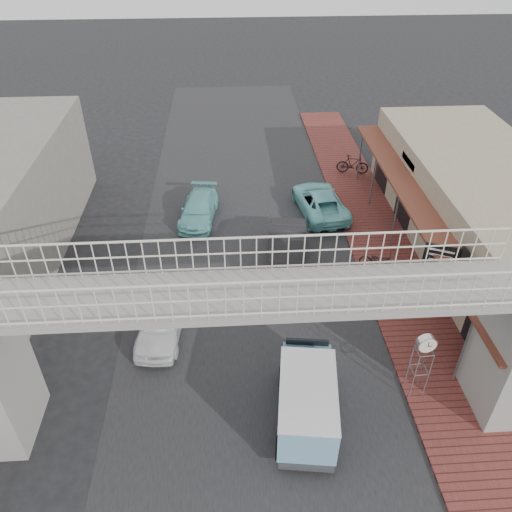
{
  "coord_description": "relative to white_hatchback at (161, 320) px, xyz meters",
  "views": [
    {
      "loc": [
        -0.7,
        -14.07,
        13.79
      ],
      "look_at": [
        0.32,
        2.3,
        1.8
      ],
      "focal_mm": 35.0,
      "sensor_mm": 36.0,
      "label": 1
    }
  ],
  "objects": [
    {
      "name": "footbridge",
      "position": [
        3.43,
        -3.98,
        2.51
      ],
      "size": [
        16.4,
        2.4,
        6.34
      ],
      "color": "gray",
      "rests_on": "ground"
    },
    {
      "name": "angkot_curb",
      "position": [
        7.51,
        8.52,
        -0.02
      ],
      "size": [
        2.77,
        4.94,
        1.3
      ],
      "primitive_type": "imported",
      "rotation": [
        0.0,
        0.0,
        3.28
      ],
      "color": "#76CACD",
      "rests_on": "ground"
    },
    {
      "name": "motorcycle_far",
      "position": [
        10.18,
        12.76,
        0.0
      ],
      "size": [
        1.97,
        0.95,
        1.14
      ],
      "primitive_type": "imported",
      "rotation": [
        0.0,
        0.0,
        1.34
      ],
      "color": "black",
      "rests_on": "sidewalk"
    },
    {
      "name": "road_strip",
      "position": [
        3.43,
        0.02,
        -0.66
      ],
      "size": [
        10.0,
        60.0,
        0.01
      ],
      "primitive_type": "cube",
      "color": "black",
      "rests_on": "ground"
    },
    {
      "name": "dark_sedan",
      "position": [
        5.23,
        3.94,
        0.12
      ],
      "size": [
        2.31,
        4.98,
        1.58
      ],
      "primitive_type": "imported",
      "rotation": [
        0.0,
        0.0,
        -0.14
      ],
      "color": "black",
      "rests_on": "ground"
    },
    {
      "name": "motorcycle_near",
      "position": [
        9.28,
        3.35,
        -0.12
      ],
      "size": [
        1.81,
        1.18,
        0.9
      ],
      "primitive_type": "imported",
      "rotation": [
        0.0,
        0.0,
        1.2
      ],
      "color": "black",
      "rests_on": "sidewalk"
    },
    {
      "name": "white_hatchback",
      "position": [
        0.0,
        0.0,
        0.0
      ],
      "size": [
        1.97,
        4.07,
        1.34
      ],
      "primitive_type": "imported",
      "rotation": [
        0.0,
        0.0,
        -0.1
      ],
      "color": "white",
      "rests_on": "ground"
    },
    {
      "name": "sidewalk",
      "position": [
        9.93,
        3.02,
        -0.62
      ],
      "size": [
        3.0,
        40.0,
        0.1
      ],
      "primitive_type": "cube",
      "color": "brown",
      "rests_on": "ground"
    },
    {
      "name": "street_clock",
      "position": [
        8.73,
        -3.45,
        1.61
      ],
      "size": [
        0.65,
        0.53,
        2.62
      ],
      "rotation": [
        0.0,
        0.0,
        0.05
      ],
      "color": "#59595B",
      "rests_on": "sidewalk"
    },
    {
      "name": "shophouse_row",
      "position": [
        14.4,
        4.02,
        1.34
      ],
      "size": [
        7.2,
        18.0,
        4.0
      ],
      "color": "gray",
      "rests_on": "ground"
    },
    {
      "name": "angkot_van",
      "position": [
        4.92,
        -4.33,
        0.55
      ],
      "size": [
        2.25,
        4.1,
        1.92
      ],
      "rotation": [
        0.0,
        0.0,
        -0.14
      ],
      "color": "black",
      "rests_on": "ground"
    },
    {
      "name": "angkot_far",
      "position": [
        1.17,
        8.28,
        -0.08
      ],
      "size": [
        2.2,
        4.26,
        1.18
      ],
      "primitive_type": "imported",
      "rotation": [
        0.0,
        0.0,
        -0.14
      ],
      "color": "#6AB7B8",
      "rests_on": "ground"
    },
    {
      "name": "arrow_sign",
      "position": [
        11.29,
        -0.0,
        2.18
      ],
      "size": [
        2.05,
        1.4,
        3.41
      ],
      "rotation": [
        0.0,
        0.0,
        -0.43
      ],
      "color": "#59595B",
      "rests_on": "sidewalk"
    },
    {
      "name": "ground",
      "position": [
        3.43,
        0.02,
        -0.67
      ],
      "size": [
        120.0,
        120.0,
        0.0
      ],
      "primitive_type": "plane",
      "color": "black",
      "rests_on": "ground"
    }
  ]
}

